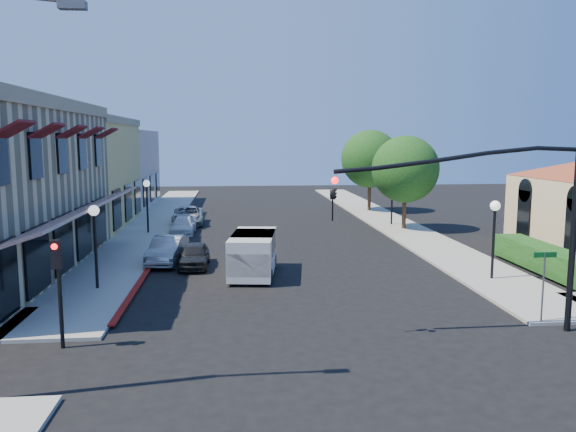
{
  "coord_description": "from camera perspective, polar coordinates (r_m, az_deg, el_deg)",
  "views": [
    {
      "loc": [
        -2.81,
        -15.24,
        6.23
      ],
      "look_at": [
        -0.27,
        11.04,
        2.6
      ],
      "focal_mm": 35.0,
      "sensor_mm": 36.0,
      "label": 1
    }
  ],
  "objects": [
    {
      "name": "lamppost_left_far",
      "position": [
        37.84,
        -14.15,
        2.29
      ],
      "size": [
        0.44,
        0.44,
        3.57
      ],
      "color": "black",
      "rests_on": "ground"
    },
    {
      "name": "street_tree_a",
      "position": [
        39.06,
        11.83,
        4.68
      ],
      "size": [
        4.56,
        4.56,
        6.48
      ],
      "color": "#392717",
      "rests_on": "ground"
    },
    {
      "name": "lamppost_right_near",
      "position": [
        26.08,
        20.25,
        -0.36
      ],
      "size": [
        0.44,
        0.44,
        3.57
      ],
      "color": "black",
      "rests_on": "ground"
    },
    {
      "name": "white_van",
      "position": [
        25.74,
        -3.57,
        -3.64
      ],
      "size": [
        2.44,
        4.58,
        1.93
      ],
      "color": "beige",
      "rests_on": "ground"
    },
    {
      "name": "street_tree_b",
      "position": [
        48.68,
        8.34,
        5.76
      ],
      "size": [
        4.94,
        4.94,
        7.02
      ],
      "color": "#392717",
      "rests_on": "ground"
    },
    {
      "name": "ground",
      "position": [
        16.7,
        4.71,
        -14.1
      ],
      "size": [
        120.0,
        120.0,
        0.0
      ],
      "primitive_type": "plane",
      "color": "black",
      "rests_on": "ground"
    },
    {
      "name": "parked_car_d",
      "position": [
        41.75,
        -10.12,
        0.05
      ],
      "size": [
        2.41,
        4.87,
        1.33
      ],
      "primitive_type": "imported",
      "rotation": [
        0.0,
        0.0,
        0.04
      ],
      "color": "#999B9E",
      "rests_on": "ground"
    },
    {
      "name": "parked_car_c",
      "position": [
        37.65,
        -10.61,
        -0.99
      ],
      "size": [
        1.57,
        3.8,
        1.1
      ],
      "primitive_type": "imported",
      "rotation": [
        0.0,
        0.0,
        -0.01
      ],
      "color": "silver",
      "rests_on": "ground"
    },
    {
      "name": "street_name_sign",
      "position": [
        20.76,
        24.55,
        -5.5
      ],
      "size": [
        0.8,
        0.06,
        2.5
      ],
      "color": "#595B5E",
      "rests_on": "ground"
    },
    {
      "name": "secondary_signal",
      "position": [
        17.87,
        -22.35,
        -5.41
      ],
      "size": [
        0.28,
        0.42,
        3.32
      ],
      "color": "black",
      "rests_on": "ground"
    },
    {
      "name": "curb_red_strip",
      "position": [
        24.41,
        -15.09,
        -7.24
      ],
      "size": [
        0.25,
        10.0,
        0.06
      ],
      "primitive_type": "cube",
      "color": "maroon",
      "rests_on": "ground"
    },
    {
      "name": "parked_car_b",
      "position": [
        28.98,
        -12.14,
        -3.4
      ],
      "size": [
        1.89,
        4.23,
        1.35
      ],
      "primitive_type": "imported",
      "rotation": [
        0.0,
        0.0,
        -0.12
      ],
      "color": "#999B9E",
      "rests_on": "ground"
    },
    {
      "name": "hedge",
      "position": [
        28.93,
        24.87,
        -5.35
      ],
      "size": [
        1.4,
        8.0,
        1.1
      ],
      "primitive_type": "cube",
      "color": "#173E11",
      "rests_on": "ground"
    },
    {
      "name": "lamppost_right_far",
      "position": [
        40.99,
        10.54,
        2.81
      ],
      "size": [
        0.44,
        0.44,
        3.57
      ],
      "color": "black",
      "rests_on": "ground"
    },
    {
      "name": "sidewalk_right",
      "position": [
        44.23,
        9.7,
        -0.3
      ],
      "size": [
        3.5,
        50.0,
        0.12
      ],
      "primitive_type": "cube",
      "color": "gray",
      "rests_on": "ground"
    },
    {
      "name": "sidewalk_left",
      "position": [
        43.1,
        -13.37,
        -0.62
      ],
      "size": [
        3.5,
        50.0,
        0.12
      ],
      "primitive_type": "cube",
      "color": "gray",
      "rests_on": "ground"
    },
    {
      "name": "pink_stucco_building",
      "position": [
        54.8,
        -18.95,
        4.55
      ],
      "size": [
        10.0,
        12.0,
        7.0
      ],
      "primitive_type": "cube",
      "color": "#CBA599",
      "rests_on": "ground"
    },
    {
      "name": "parked_car_a",
      "position": [
        27.89,
        -9.51,
        -3.94
      ],
      "size": [
        1.44,
        3.5,
        1.19
      ],
      "primitive_type": "imported",
      "rotation": [
        0.0,
        0.0,
        -0.01
      ],
      "color": "black",
      "rests_on": "ground"
    },
    {
      "name": "yellow_stucco_building",
      "position": [
        43.22,
        -22.63,
        4.01
      ],
      "size": [
        10.0,
        12.0,
        7.6
      ],
      "primitive_type": "cube",
      "color": "tan",
      "rests_on": "ground"
    },
    {
      "name": "signal_mast_arm",
      "position": [
        18.97,
        21.72,
        0.78
      ],
      "size": [
        8.01,
        0.39,
        6.0
      ],
      "color": "black",
      "rests_on": "ground"
    },
    {
      "name": "lamppost_left_near",
      "position": [
        24.18,
        -19.06,
        -0.91
      ],
      "size": [
        0.44,
        0.44,
        3.57
      ],
      "color": "black",
      "rests_on": "ground"
    }
  ]
}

